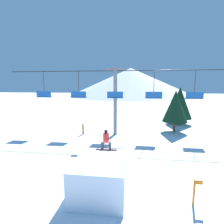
{
  "coord_description": "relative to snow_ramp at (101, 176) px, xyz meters",
  "views": [
    {
      "loc": [
        2.2,
        -9.12,
        5.8
      ],
      "look_at": [
        0.48,
        4.16,
        3.69
      ],
      "focal_mm": 28.0,
      "sensor_mm": 36.0,
      "label": 1
    }
  ],
  "objects": [
    {
      "name": "ground_plane",
      "position": [
        -0.48,
        0.55,
        -0.95
      ],
      "size": [
        220.0,
        220.0,
        0.0
      ],
      "primitive_type": "plane",
      "color": "white"
    },
    {
      "name": "mountain_ridge",
      "position": [
        -0.48,
        82.38,
        6.08
      ],
      "size": [
        62.74,
        62.74,
        14.05
      ],
      "color": "silver",
      "rests_on": "ground_plane"
    },
    {
      "name": "snow_ramp",
      "position": [
        0.0,
        0.0,
        0.0
      ],
      "size": [
        2.7,
        3.42,
        1.89
      ],
      "color": "white",
      "rests_on": "ground_plane"
    },
    {
      "name": "snowboarder",
      "position": [
        0.08,
        1.33,
        1.58
      ],
      "size": [
        1.3,
        0.35,
        1.27
      ],
      "color": "black",
      "rests_on": "snow_ramp"
    },
    {
      "name": "chairlift",
      "position": [
        -0.47,
        11.16,
        3.61
      ],
      "size": [
        25.1,
        0.44,
        7.71
      ],
      "color": "slate",
      "rests_on": "ground_plane"
    },
    {
      "name": "pine_tree_near",
      "position": [
        6.64,
        13.23,
        2.26
      ],
      "size": [
        2.97,
        2.97,
        5.12
      ],
      "color": "#4C3823",
      "rests_on": "ground_plane"
    },
    {
      "name": "pine_tree_far",
      "position": [
        8.21,
        17.67,
        2.24
      ],
      "size": [
        3.58,
        3.58,
        5.45
      ],
      "color": "#4C3823",
      "rests_on": "ground_plane"
    },
    {
      "name": "trail_marker",
      "position": [
        4.66,
        -0.44,
        -0.23
      ],
      "size": [
        0.41,
        0.1,
        1.32
      ],
      "color": "orange",
      "rests_on": "ground_plane"
    },
    {
      "name": "distant_skier",
      "position": [
        -4.21,
        10.73,
        -0.28
      ],
      "size": [
        0.24,
        0.24,
        1.23
      ],
      "color": "black",
      "rests_on": "ground_plane"
    }
  ]
}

